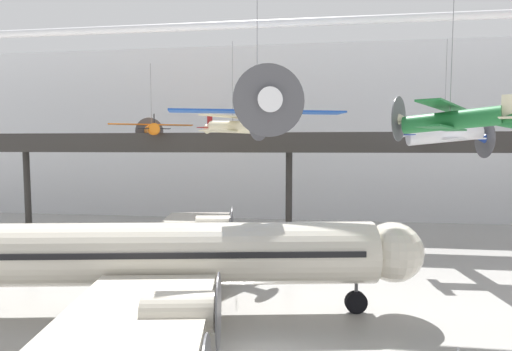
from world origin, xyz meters
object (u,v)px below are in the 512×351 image
object	(u,v)px
suspended_plane_white_twin	(444,135)
suspended_plane_green_biplane	(449,120)
airliner_silver_main	(148,255)
suspended_plane_blue_trainer	(257,106)
suspended_plane_cream_biplane	(233,126)
suspended_plane_orange_highwing	(152,129)

from	to	relation	value
suspended_plane_white_twin	suspended_plane_green_biplane	distance (m)	13.22
suspended_plane_white_twin	suspended_plane_green_biplane	size ratio (longest dim) A/B	1.15
airliner_silver_main	suspended_plane_green_biplane	distance (m)	18.13
suspended_plane_blue_trainer	suspended_plane_green_biplane	size ratio (longest dim) A/B	1.13
suspended_plane_green_biplane	suspended_plane_cream_biplane	bearing A→B (deg)	-9.97
suspended_plane_white_twin	suspended_plane_orange_highwing	distance (m)	28.69
suspended_plane_cream_biplane	suspended_plane_green_biplane	xyz separation A→B (m)	(13.74, -11.15, -0.28)
suspended_plane_cream_biplane	suspended_plane_green_biplane	bearing A→B (deg)	-8.74
suspended_plane_blue_trainer	suspended_plane_green_biplane	xyz separation A→B (m)	(10.22, 0.24, -0.85)
suspended_plane_white_twin	suspended_plane_blue_trainer	world-z (taller)	suspended_plane_blue_trainer
suspended_plane_cream_biplane	suspended_plane_blue_trainer	bearing A→B (deg)	-42.50
suspended_plane_white_twin	suspended_plane_orange_highwing	size ratio (longest dim) A/B	1.13
suspended_plane_white_twin	suspended_plane_cream_biplane	distance (m)	17.62
suspended_plane_cream_biplane	suspended_plane_green_biplane	distance (m)	17.69
suspended_plane_blue_trainer	suspended_plane_orange_highwing	size ratio (longest dim) A/B	1.11
suspended_plane_orange_highwing	suspended_plane_blue_trainer	bearing A→B (deg)	-170.60
airliner_silver_main	suspended_plane_white_twin	size ratio (longest dim) A/B	3.78
airliner_silver_main	suspended_plane_green_biplane	bearing A→B (deg)	-5.68
airliner_silver_main	suspended_plane_orange_highwing	world-z (taller)	suspended_plane_orange_highwing
suspended_plane_blue_trainer	suspended_plane_green_biplane	world-z (taller)	suspended_plane_blue_trainer
airliner_silver_main	suspended_plane_blue_trainer	xyz separation A→B (m)	(6.21, 0.76, 8.45)
suspended_plane_blue_trainer	suspended_plane_cream_biplane	world-z (taller)	suspended_plane_blue_trainer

